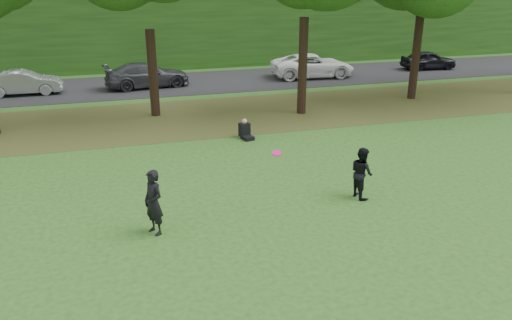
# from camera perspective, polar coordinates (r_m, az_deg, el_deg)

# --- Properties ---
(ground) EXTENTS (120.00, 120.00, 0.00)m
(ground) POSITION_cam_1_polar(r_m,az_deg,el_deg) (13.09, 8.12, -9.83)
(ground) COLOR #284F18
(ground) RESTS_ON ground
(leaf_litter) EXTENTS (60.00, 7.00, 0.01)m
(leaf_litter) POSITION_cam_1_polar(r_m,az_deg,el_deg) (24.61, -4.18, 5.12)
(leaf_litter) COLOR #503C1C
(leaf_litter) RESTS_ON ground
(street) EXTENTS (70.00, 7.00, 0.02)m
(street) POSITION_cam_1_polar(r_m,az_deg,el_deg) (32.26, -7.22, 8.78)
(street) COLOR black
(street) RESTS_ON ground
(far_hedge) EXTENTS (70.00, 3.00, 5.00)m
(far_hedge) POSITION_cam_1_polar(r_m,az_deg,el_deg) (37.75, -8.92, 14.25)
(far_hedge) COLOR #1D4513
(far_hedge) RESTS_ON ground
(player_left) EXTENTS (0.70, 0.79, 1.80)m
(player_left) POSITION_cam_1_polar(r_m,az_deg,el_deg) (13.47, -11.63, -4.79)
(player_left) COLOR black
(player_left) RESTS_ON ground
(player_right) EXTENTS (0.68, 0.84, 1.62)m
(player_right) POSITION_cam_1_polar(r_m,az_deg,el_deg) (15.71, 11.98, -1.41)
(player_right) COLOR black
(player_right) RESTS_ON ground
(parked_cars) EXTENTS (37.12, 2.85, 1.52)m
(parked_cars) POSITION_cam_1_polar(r_m,az_deg,el_deg) (31.88, -4.91, 10.04)
(parked_cars) COLOR black
(parked_cars) RESTS_ON street
(frisbee) EXTENTS (0.27, 0.27, 0.11)m
(frisbee) POSITION_cam_1_polar(r_m,az_deg,el_deg) (13.91, 2.39, 0.80)
(frisbee) COLOR #E5137A
(frisbee) RESTS_ON ground
(seated_person) EXTENTS (0.56, 0.80, 0.83)m
(seated_person) POSITION_cam_1_polar(r_m,az_deg,el_deg) (21.05, -1.23, 3.32)
(seated_person) COLOR black
(seated_person) RESTS_ON ground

